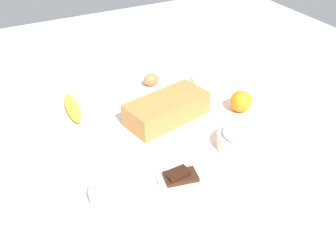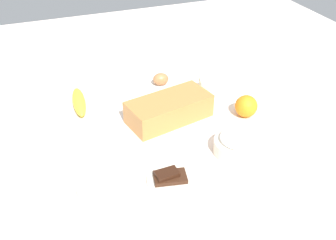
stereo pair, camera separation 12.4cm
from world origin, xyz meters
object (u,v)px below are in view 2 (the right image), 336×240
loaf_pan (169,109)px  flour_bowl (101,185)px  butter_block (212,86)px  chocolate_plate (170,179)px  sugar_bowl (237,143)px  banana (79,102)px  orange_fruit (246,106)px  egg_near_butter (161,79)px

loaf_pan → flour_bowl: size_ratio=2.33×
butter_block → chocolate_plate: butter_block is taller
sugar_bowl → banana: (0.40, -0.43, -0.01)m
butter_block → loaf_pan: bearing=26.7°
sugar_bowl → orange_fruit: 0.21m
orange_fruit → egg_near_butter: bearing=-57.4°
sugar_bowl → loaf_pan: bearing=-62.1°
chocolate_plate → banana: bearing=-70.9°
sugar_bowl → egg_near_butter: 0.48m
butter_block → sugar_bowl: bearing=76.3°
banana → butter_block: butter_block is taller
loaf_pan → orange_fruit: bearing=151.6°
sugar_bowl → butter_block: sugar_bowl is taller
loaf_pan → sugar_bowl: bearing=105.8°
orange_fruit → butter_block: size_ratio=0.85×
orange_fruit → loaf_pan: bearing=-16.2°
egg_near_butter → orange_fruit: bearing=122.6°
banana → chocolate_plate: 0.50m
flour_bowl → sugar_bowl: bearing=-176.5°
butter_block → chocolate_plate: 0.51m
loaf_pan → butter_block: bearing=-165.5°
sugar_bowl → banana: 0.58m
loaf_pan → butter_block: 0.24m
banana → loaf_pan: bearing=145.4°
loaf_pan → chocolate_plate: size_ratio=2.32×
orange_fruit → egg_near_butter: 0.37m
sugar_bowl → chocolate_plate: bearing=11.6°
banana → orange_fruit: size_ratio=2.48×
orange_fruit → flour_bowl: bearing=19.4°
banana → chocolate_plate: banana is taller
flour_bowl → orange_fruit: size_ratio=1.68×
egg_near_butter → chocolate_plate: bearing=72.8°
loaf_pan → banana: size_ratio=1.58×
orange_fruit → butter_block: orange_fruit is taller
orange_fruit → banana: bearing=-26.5°
sugar_bowl → orange_fruit: orange_fruit is taller
sugar_bowl → chocolate_plate: sugar_bowl is taller
flour_bowl → chocolate_plate: bearing=173.0°
banana → egg_near_butter: bearing=-171.6°
orange_fruit → butter_block: bearing=-76.9°
loaf_pan → sugar_bowl: loaf_pan is taller
banana → egg_near_butter: size_ratio=3.07×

